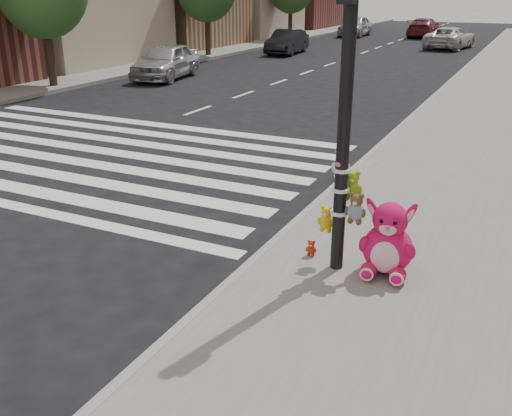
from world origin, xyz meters
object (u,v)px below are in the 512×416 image
Objects in this scene: pink_bunny at (388,243)px; car_silver_far at (166,61)px; red_teddy at (311,248)px; car_dark_far at (287,42)px; car_white_near at (450,38)px; signal_pole at (345,140)px.

car_silver_far is at bearing 127.75° from pink_bunny.
red_teddy is 0.06× the size of car_dark_far.
pink_bunny is 0.24× the size of car_silver_far.
car_silver_far is at bearing -99.44° from car_dark_far.
signal_pole is at bearing 103.92° from car_white_near.
car_dark_far reaches higher than pink_bunny.
car_silver_far is at bearing 72.00° from car_white_near.
car_dark_far is (-10.74, 23.47, -1.16)m from signal_pole.
pink_bunny is 4.42× the size of red_teddy.
car_dark_far is (0.81, 10.43, -0.05)m from car_silver_far.
signal_pole is 4.07× the size of pink_bunny.
red_teddy is 30.26m from car_white_near.
car_dark_far is at bearing 49.87° from car_white_near.
signal_pole is at bearing -58.31° from car_silver_far.
pink_bunny is 0.25× the size of car_dark_far.
pink_bunny is 0.22× the size of car_white_near.
red_teddy is 25.50m from car_dark_far.
signal_pole is 17.46m from car_silver_far.
signal_pole reaches higher than car_white_near.
car_white_near is at bearing 54.20° from car_silver_far.
car_silver_far reaches higher than pink_bunny.
red_teddy is 17.04m from car_silver_far.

